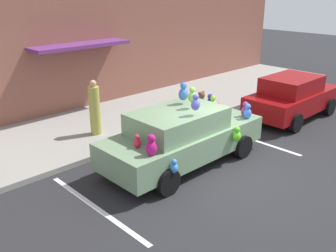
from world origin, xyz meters
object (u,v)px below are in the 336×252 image
object	(u,v)px
plush_covered_car	(183,135)
teddy_bear_on_sidewalk	(201,101)
pedestrian_near_shopfront	(95,109)
parked_sedan_behind	(292,97)

from	to	relation	value
plush_covered_car	teddy_bear_on_sidewalk	xyz separation A→B (m)	(3.50, 2.42, -0.33)
plush_covered_car	pedestrian_near_shopfront	bearing A→B (deg)	101.87
parked_sedan_behind	teddy_bear_on_sidewalk	size ratio (longest dim) A/B	5.58
parked_sedan_behind	teddy_bear_on_sidewalk	xyz separation A→B (m)	(-1.99, 2.55, -0.30)
parked_sedan_behind	pedestrian_near_shopfront	xyz separation A→B (m)	(-6.15, 3.24, 0.16)
plush_covered_car	teddy_bear_on_sidewalk	world-z (taller)	plush_covered_car
parked_sedan_behind	plush_covered_car	bearing A→B (deg)	178.72
pedestrian_near_shopfront	parked_sedan_behind	bearing A→B (deg)	-27.83
plush_covered_car	pedestrian_near_shopfront	world-z (taller)	plush_covered_car
parked_sedan_behind	teddy_bear_on_sidewalk	bearing A→B (deg)	128.06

